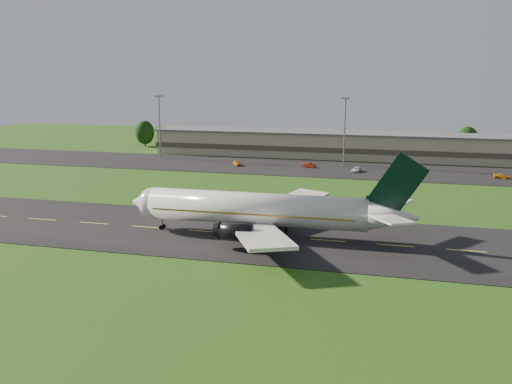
% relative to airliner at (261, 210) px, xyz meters
% --- Properties ---
extents(ground, '(360.00, 360.00, 0.00)m').
position_rel_airliner_xyz_m(ground, '(0.64, -0.01, -4.66)').
color(ground, '#254912').
rests_on(ground, ground).
extents(taxiway, '(220.00, 30.00, 0.10)m').
position_rel_airliner_xyz_m(taxiway, '(0.64, -0.01, -4.61)').
color(taxiway, black).
rests_on(taxiway, ground).
extents(apron, '(260.00, 30.00, 0.10)m').
position_rel_airliner_xyz_m(apron, '(0.64, 71.99, -4.61)').
color(apron, black).
rests_on(apron, ground).
extents(airliner, '(51.25, 42.18, 15.57)m').
position_rel_airliner_xyz_m(airliner, '(0.00, 0.00, 0.00)').
color(airliner, white).
rests_on(airliner, ground).
extents(terminal, '(145.00, 16.00, 8.40)m').
position_rel_airliner_xyz_m(terminal, '(7.04, 96.17, -0.67)').
color(terminal, tan).
rests_on(terminal, ground).
extents(light_mast_west, '(2.40, 1.20, 20.35)m').
position_rel_airliner_xyz_m(light_mast_west, '(-54.36, 79.99, 8.08)').
color(light_mast_west, gray).
rests_on(light_mast_west, ground).
extents(light_mast_centre, '(2.40, 1.20, 20.35)m').
position_rel_airliner_xyz_m(light_mast_centre, '(5.64, 79.99, 8.08)').
color(light_mast_centre, gray).
rests_on(light_mast_centre, ground).
extents(tree_line, '(194.13, 8.80, 10.29)m').
position_rel_airliner_xyz_m(tree_line, '(32.78, 106.11, 0.29)').
color(tree_line, black).
rests_on(tree_line, ground).
extents(service_vehicle_a, '(3.58, 4.24, 1.37)m').
position_rel_airliner_xyz_m(service_vehicle_a, '(-25.29, 70.56, -3.88)').
color(service_vehicle_a, orange).
rests_on(service_vehicle_a, apron).
extents(service_vehicle_b, '(4.18, 2.33, 1.31)m').
position_rel_airliner_xyz_m(service_vehicle_b, '(-3.67, 72.57, -3.91)').
color(service_vehicle_b, maroon).
rests_on(service_vehicle_b, apron).
extents(service_vehicle_c, '(2.82, 4.82, 1.26)m').
position_rel_airliner_xyz_m(service_vehicle_c, '(10.46, 68.76, -3.93)').
color(service_vehicle_c, silver).
rests_on(service_vehicle_c, apron).
extents(service_vehicle_d, '(4.56, 2.59, 1.25)m').
position_rel_airliner_xyz_m(service_vehicle_d, '(48.69, 68.08, -3.94)').
color(service_vehicle_d, orange).
rests_on(service_vehicle_d, apron).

